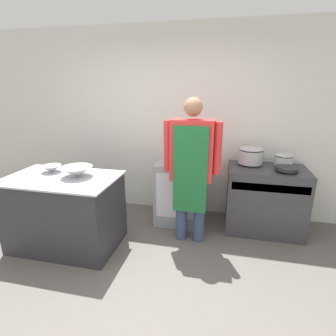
% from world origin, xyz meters
% --- Properties ---
extents(ground_plane, '(14.00, 14.00, 0.00)m').
position_xyz_m(ground_plane, '(0.00, 0.00, 0.00)').
color(ground_plane, '#5B5651').
extents(wall_back, '(8.00, 0.05, 2.70)m').
position_xyz_m(wall_back, '(0.00, 2.12, 1.35)').
color(wall_back, silver).
rests_on(wall_back, ground_plane).
extents(prep_counter, '(1.29, 0.80, 0.88)m').
position_xyz_m(prep_counter, '(-1.11, 0.83, 0.44)').
color(prep_counter, '#2D2D33').
rests_on(prep_counter, ground_plane).
extents(stove, '(0.98, 0.63, 0.89)m').
position_xyz_m(stove, '(1.27, 1.73, 0.44)').
color(stove, '#38383D').
rests_on(stove, ground_plane).
extents(fridge_unit, '(0.67, 0.63, 0.89)m').
position_xyz_m(fridge_unit, '(0.14, 1.76, 0.44)').
color(fridge_unit, '#93999E').
rests_on(fridge_unit, ground_plane).
extents(person_cook, '(0.67, 0.24, 1.76)m').
position_xyz_m(person_cook, '(0.34, 1.26, 1.01)').
color(person_cook, '#38476B').
rests_on(person_cook, ground_plane).
extents(mixing_bowl, '(0.36, 0.36, 0.12)m').
position_xyz_m(mixing_bowl, '(-0.94, 0.89, 0.93)').
color(mixing_bowl, '#B2B5BC').
rests_on(mixing_bowl, prep_counter).
extents(small_bowl, '(0.23, 0.23, 0.08)m').
position_xyz_m(small_bowl, '(-1.33, 0.98, 0.92)').
color(small_bowl, '#B2B5BC').
rests_on(small_bowl, prep_counter).
extents(stock_pot, '(0.32, 0.32, 0.23)m').
position_xyz_m(stock_pot, '(1.05, 1.84, 1.01)').
color(stock_pot, '#B2B5BC').
rests_on(stock_pot, stove).
extents(saute_pan, '(0.27, 0.27, 0.04)m').
position_xyz_m(saute_pan, '(1.46, 1.62, 0.91)').
color(saute_pan, '#262628').
rests_on(saute_pan, stove).
extents(sauce_pot, '(0.23, 0.23, 0.15)m').
position_xyz_m(sauce_pot, '(1.46, 1.84, 0.97)').
color(sauce_pot, '#B2B5BC').
rests_on(sauce_pot, stove).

